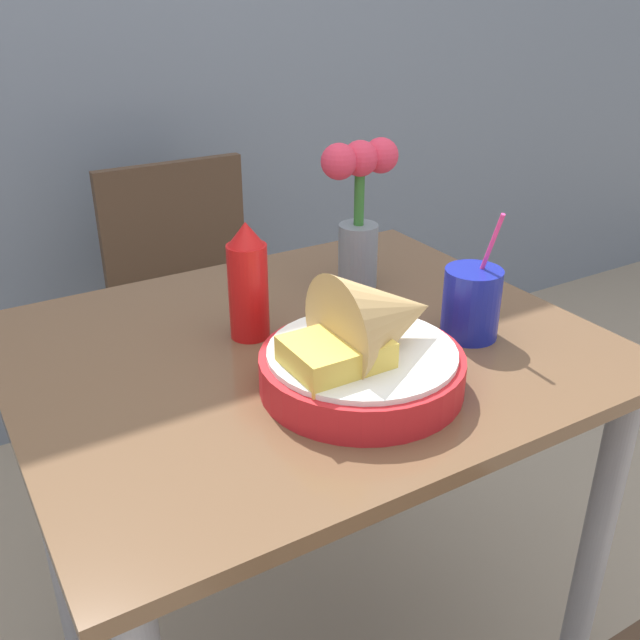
{
  "coord_description": "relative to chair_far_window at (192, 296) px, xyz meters",
  "views": [
    {
      "loc": [
        -0.5,
        -0.88,
        1.3
      ],
      "look_at": [
        -0.0,
        -0.05,
        0.83
      ],
      "focal_mm": 40.0,
      "sensor_mm": 36.0,
      "label": 1
    }
  ],
  "objects": [
    {
      "name": "chair_far_window",
      "position": [
        0.0,
        0.0,
        0.0
      ],
      "size": [
        0.4,
        0.4,
        0.86
      ],
      "color": "#473323",
      "rests_on": "ground_plane"
    },
    {
      "name": "ketchup_bottle",
      "position": [
        -0.17,
        -0.74,
        0.35
      ],
      "size": [
        0.06,
        0.06,
        0.19
      ],
      "color": "red",
      "rests_on": "dining_table"
    },
    {
      "name": "food_basket",
      "position": [
        -0.1,
        -0.97,
        0.32
      ],
      "size": [
        0.29,
        0.29,
        0.18
      ],
      "color": "red",
      "rests_on": "dining_table"
    },
    {
      "name": "flower_vase",
      "position": [
        0.09,
        -0.66,
        0.41
      ],
      "size": [
        0.15,
        0.07,
        0.27
      ],
      "color": "gray",
      "rests_on": "dining_table"
    },
    {
      "name": "drink_cup",
      "position": [
        0.13,
        -0.93,
        0.31
      ],
      "size": [
        0.09,
        0.09,
        0.21
      ],
      "color": "#192399",
      "rests_on": "dining_table"
    },
    {
      "name": "dining_table",
      "position": [
        -0.11,
        -0.81,
        0.12
      ],
      "size": [
        0.9,
        0.76,
        0.77
      ],
      "color": "brown",
      "rests_on": "ground_plane"
    }
  ]
}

